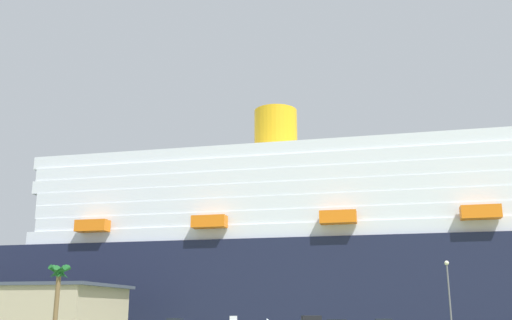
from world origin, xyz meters
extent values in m
cube|color=#191E38|center=(29.86, 66.63, 9.36)|extent=(211.60, 34.92, 18.72)
cylinder|color=#191E38|center=(-75.68, 68.43, 9.36)|extent=(31.85, 31.85, 18.72)
cube|color=white|center=(29.86, 66.63, 20.38)|extent=(186.23, 31.98, 3.32)
cube|color=white|center=(25.64, 66.70, 23.70)|extent=(173.97, 31.06, 3.32)
cube|color=white|center=(21.42, 66.77, 27.02)|extent=(166.35, 30.56, 3.32)
cube|color=white|center=(17.19, 66.84, 30.34)|extent=(158.20, 30.13, 3.32)
cube|color=white|center=(12.97, 66.91, 33.66)|extent=(153.12, 29.76, 3.32)
cube|color=white|center=(8.75, 66.99, 36.98)|extent=(143.39, 29.24, 3.32)
cube|color=white|center=(4.53, 67.06, 40.29)|extent=(137.36, 28.37, 3.32)
cylinder|color=yellow|center=(-1.80, 67.17, 48.17)|extent=(11.47, 11.47, 12.42)
cube|color=orange|center=(-44.29, 51.60, 22.71)|extent=(8.05, 3.34, 2.80)
cube|color=orange|center=(-14.74, 51.10, 22.71)|extent=(8.05, 3.34, 2.80)
cube|color=orange|center=(14.81, 50.59, 22.71)|extent=(8.05, 3.34, 2.80)
cube|color=orange|center=(44.36, 50.09, 22.71)|extent=(8.05, 3.34, 2.80)
cube|color=black|center=(15.67, -11.95, 1.75)|extent=(2.39, 2.26, 0.90)
cube|color=silver|center=(7.51, -13.89, 1.80)|extent=(1.01, 1.16, 0.70)
cylinder|color=brown|center=(-19.78, -3.26, 3.85)|extent=(0.64, 0.64, 7.71)
cone|color=#195923|center=(-19.38, -3.26, 7.81)|extent=(0.70, 2.73, 2.25)
cone|color=#195923|center=(-19.57, -2.92, 7.81)|extent=(2.83, 2.07, 1.93)
cone|color=#195923|center=(-19.81, -2.86, 7.81)|extent=(2.83, 0.95, 2.16)
cone|color=#195923|center=(-20.14, -3.10, 7.81)|extent=(1.77, 2.88, 2.02)
cone|color=#195923|center=(-20.12, -3.46, 7.81)|extent=(2.07, 2.88, 1.71)
cone|color=#195923|center=(-19.88, -3.65, 7.81)|extent=(2.99, 1.42, 1.80)
cone|color=#195923|center=(-19.47, -3.52, 7.81)|extent=(2.36, 2.59, 2.09)
sphere|color=#195923|center=(-19.78, -3.26, 7.71)|extent=(1.10, 1.10, 1.10)
cylinder|color=slate|center=(31.51, 1.43, 4.17)|extent=(0.20, 0.20, 8.35)
sphere|color=#F9F2CC|center=(31.51, 1.43, 8.60)|extent=(0.56, 0.56, 0.56)
cube|color=#1E232D|center=(23.31, 17.84, 1.31)|extent=(2.66, 1.80, 0.55)
cube|color=#1E232D|center=(-11.28, 20.31, 1.31)|extent=(2.59, 1.85, 0.55)
camera|label=1|loc=(23.15, -76.18, 2.54)|focal=40.56mm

